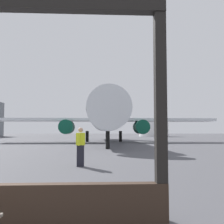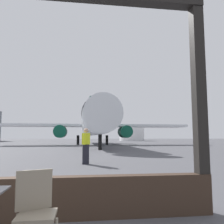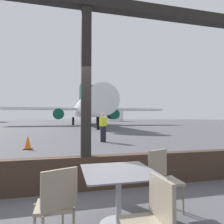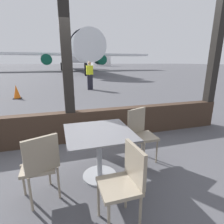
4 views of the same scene
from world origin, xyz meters
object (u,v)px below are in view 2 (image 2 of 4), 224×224
at_px(cafe_chair_window_right, 35,206).
at_px(ground_crew_worker, 86,145).
at_px(fuel_storage_tank, 132,134).
at_px(airplane, 93,124).

bearing_deg(cafe_chair_window_right, ground_crew_worker, 85.29).
height_order(ground_crew_worker, fuel_storage_tank, fuel_storage_tank).
bearing_deg(cafe_chair_window_right, fuel_storage_tank, 76.69).
height_order(airplane, ground_crew_worker, airplane).
bearing_deg(fuel_storage_tank, ground_crew_worker, -104.44).
distance_m(cafe_chair_window_right, airplane, 34.17).
height_order(airplane, fuel_storage_tank, airplane).
distance_m(airplane, fuel_storage_tank, 41.06).
bearing_deg(cafe_chair_window_right, airplane, 86.05).
height_order(cafe_chair_window_right, airplane, airplane).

